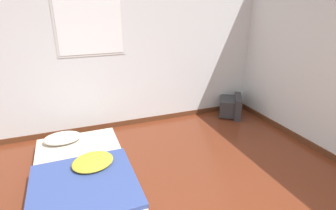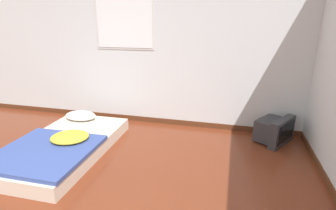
# 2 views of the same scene
# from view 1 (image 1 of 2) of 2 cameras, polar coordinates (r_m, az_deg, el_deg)

# --- Properties ---
(wall_back) EXTENTS (7.47, 0.08, 2.60)m
(wall_back) POSITION_cam_1_polar(r_m,az_deg,el_deg) (4.47, -10.72, 10.94)
(wall_back) COLOR silver
(wall_back) RESTS_ON ground_plane
(mattress_bed) EXTENTS (1.15, 1.99, 0.33)m
(mattress_bed) POSITION_cam_1_polar(r_m,az_deg,el_deg) (3.50, -18.24, -13.86)
(mattress_bed) COLOR beige
(mattress_bed) RESTS_ON ground_plane
(crt_tv) EXTENTS (0.62, 0.67, 0.40)m
(crt_tv) POSITION_cam_1_polar(r_m,az_deg,el_deg) (5.26, 13.61, -0.25)
(crt_tv) COLOR #333338
(crt_tv) RESTS_ON ground_plane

